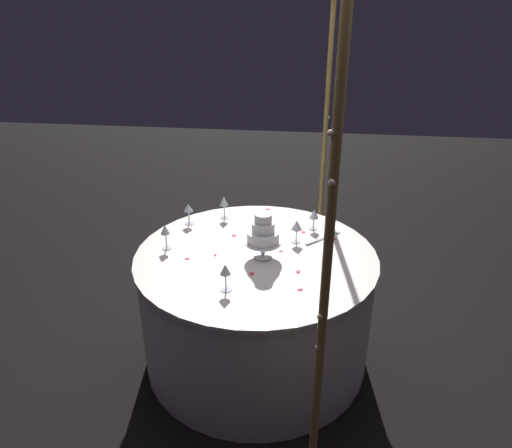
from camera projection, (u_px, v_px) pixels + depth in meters
The scene contains 23 objects.
ground_plane at pixel (256, 353), 3.14m from camera, with size 12.00×12.00×0.00m, color black.
decorative_arch at pixel (327, 151), 2.48m from camera, with size 2.02×0.06×2.20m.
main_table at pixel (256, 306), 2.97m from camera, with size 1.47×1.47×0.77m.
tiered_cake at pixel (263, 233), 2.70m from camera, with size 0.22×0.22×0.28m.
wine_glass_0 at pixel (297, 226), 2.89m from camera, with size 0.07×0.07×0.15m.
wine_glass_1 at pixel (314, 215), 3.06m from camera, with size 0.06×0.06×0.14m.
wine_glass_2 at pixel (165, 231), 2.81m from camera, with size 0.06×0.06×0.16m.
wine_glass_3 at pixel (225, 271), 2.40m from camera, with size 0.06×0.06×0.16m.
wine_glass_4 at pixel (188, 209), 3.14m from camera, with size 0.06×0.06×0.15m.
wine_glass_5 at pixel (224, 202), 3.22m from camera, with size 0.06×0.06×0.16m.
cake_knife at pixel (321, 239), 2.97m from camera, with size 0.22×0.23×0.01m.
rose_petal_0 at pixel (187, 259), 2.75m from camera, with size 0.03×0.02×0.00m, color #E02D47.
rose_petal_1 at pixel (225, 274), 2.59m from camera, with size 0.03×0.02×0.00m, color #E02D47.
rose_petal_2 at pixel (334, 239), 2.98m from camera, with size 0.03×0.02×0.00m, color #E02D47.
rose_petal_3 at pixel (268, 209), 3.40m from camera, with size 0.03×0.02×0.00m, color #E02D47.
rose_petal_4 at pixel (215, 255), 2.78m from camera, with size 0.02×0.02×0.00m, color #E02D47.
rose_petal_5 at pixel (303, 232), 3.06m from camera, with size 0.03×0.02×0.00m, color #E02D47.
rose_petal_6 at pixel (234, 235), 3.02m from camera, with size 0.04×0.03×0.00m, color #E02D47.
rose_petal_7 at pixel (300, 290), 2.45m from camera, with size 0.03×0.02×0.00m, color #E02D47.
rose_petal_8 at pixel (252, 274), 2.59m from camera, with size 0.04×0.03×0.00m, color #E02D47.
rose_petal_9 at pixel (266, 246), 2.89m from camera, with size 0.03×0.02×0.00m, color #E02D47.
rose_petal_10 at pixel (298, 272), 2.61m from camera, with size 0.04×0.02×0.00m, color #E02D47.
rose_petal_11 at pixel (281, 251), 2.83m from camera, with size 0.03×0.02×0.00m, color #E02D47.
Camera 1 is at (2.43, 0.32, 2.14)m, focal length 32.47 mm.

